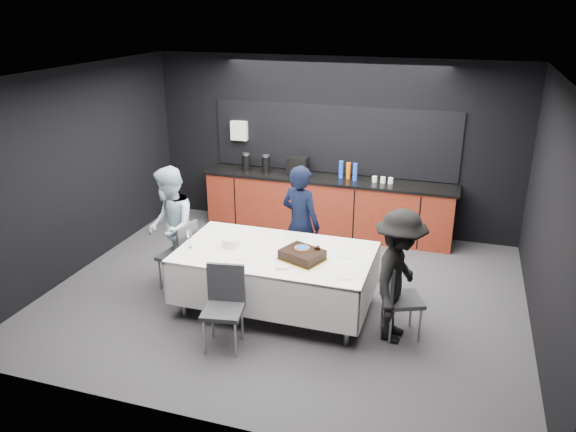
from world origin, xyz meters
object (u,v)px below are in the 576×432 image
at_px(party_table, 275,262).
at_px(plate_stack, 231,242).
at_px(champagne_flute, 189,236).
at_px(chair_near, 224,301).
at_px(person_left, 170,228).
at_px(person_right, 398,277).
at_px(chair_left, 182,251).
at_px(person_center, 301,224).
at_px(chair_right, 396,293).
at_px(cake_assembly, 302,255).

relative_size(party_table, plate_stack, 10.65).
height_order(party_table, plate_stack, plate_stack).
bearing_deg(champagne_flute, plate_stack, 23.72).
distance_m(chair_near, person_left, 1.69).
xyz_separation_m(champagne_flute, person_left, (-0.51, 0.44, -0.13)).
height_order(champagne_flute, person_left, person_left).
relative_size(chair_near, person_right, 0.60).
relative_size(chair_left, person_center, 0.57).
xyz_separation_m(chair_left, person_left, (-0.19, 0.09, 0.28)).
bearing_deg(chair_left, chair_right, -5.89).
bearing_deg(chair_left, chair_near, -44.05).
distance_m(party_table, chair_right, 1.49).
bearing_deg(person_left, party_table, 54.37).
bearing_deg(person_center, chair_right, 164.23).
bearing_deg(party_table, chair_near, -108.07).
distance_m(chair_right, person_center, 1.77).
distance_m(plate_stack, person_center, 1.09).
xyz_separation_m(chair_right, person_center, (-1.42, 1.03, 0.27)).
bearing_deg(person_center, champagne_flute, 65.38).
distance_m(person_center, person_left, 1.72).
bearing_deg(person_right, chair_near, 118.02).
relative_size(chair_left, person_right, 0.60).
relative_size(cake_assembly, person_center, 0.37).
bearing_deg(person_right, champagne_flute, 97.26).
relative_size(party_table, chair_right, 2.51).
height_order(plate_stack, chair_left, chair_left).
distance_m(cake_assembly, person_left, 1.93).
height_order(chair_left, chair_right, same).
distance_m(chair_near, person_right, 1.92).
xyz_separation_m(champagne_flute, chair_near, (0.74, -0.67, -0.40)).
bearing_deg(chair_right, champagne_flute, -178.65).
distance_m(cake_assembly, champagne_flute, 1.40).
xyz_separation_m(plate_stack, person_left, (-0.96, 0.24, -0.02)).
height_order(plate_stack, person_center, person_center).
bearing_deg(champagne_flute, person_center, 45.15).
height_order(cake_assembly, chair_near, cake_assembly).
bearing_deg(champagne_flute, person_left, 139.21).
relative_size(plate_stack, chair_left, 0.24).
bearing_deg(champagne_flute, person_right, 0.30).
distance_m(plate_stack, person_right, 2.07).
bearing_deg(person_center, chair_left, 48.05).
bearing_deg(chair_near, chair_right, 22.50).
distance_m(person_left, person_right, 3.05).
relative_size(chair_left, chair_near, 1.00).
bearing_deg(cake_assembly, chair_right, -1.61).
xyz_separation_m(person_left, person_right, (3.02, -0.42, -0.04)).
xyz_separation_m(party_table, person_left, (-1.53, 0.22, 0.17)).
bearing_deg(chair_near, champagne_flute, 137.68).
xyz_separation_m(chair_near, person_center, (0.35, 1.76, 0.27)).
relative_size(chair_right, person_center, 0.57).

